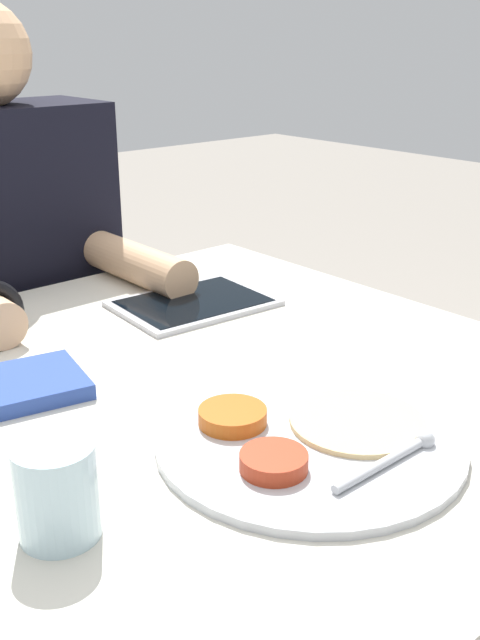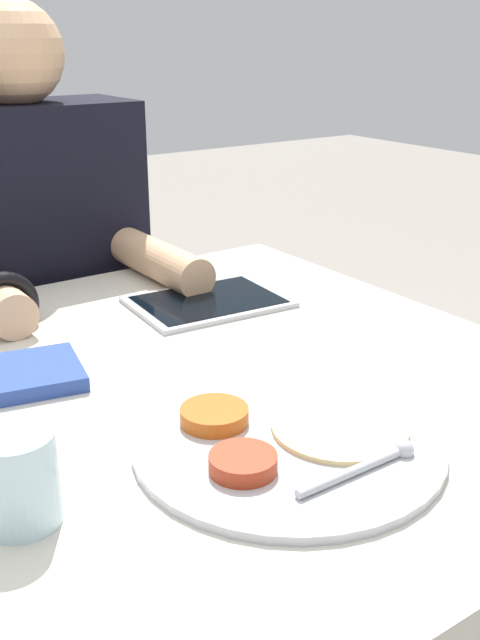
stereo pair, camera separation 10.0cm
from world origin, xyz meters
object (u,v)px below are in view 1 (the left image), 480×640
(person_diner, at_px, (14,359))
(drinking_glass, at_px, (57,491))
(thali_tray, at_px, (308,438))
(red_notebook, at_px, (14,389))
(tablet_device, at_px, (194,303))

(person_diner, distance_m, drinking_glass, 0.86)
(thali_tray, relative_size, red_notebook, 1.78)
(tablet_device, height_order, drinking_glass, drinking_glass)
(person_diner, xyz_separation_m, drinking_glass, (-0.30, -0.77, 0.22))
(thali_tray, height_order, red_notebook, thali_tray)
(red_notebook, height_order, person_diner, person_diner)
(thali_tray, height_order, person_diner, person_diner)
(person_diner, bearing_deg, red_notebook, -113.15)
(red_notebook, xyz_separation_m, person_diner, (0.21, 0.49, -0.19))
(tablet_device, relative_size, drinking_glass, 2.82)
(red_notebook, bearing_deg, person_diner, 66.85)
(red_notebook, relative_size, tablet_device, 0.74)
(thali_tray, distance_m, tablet_device, 0.46)
(tablet_device, bearing_deg, person_diner, 112.27)
(red_notebook, xyz_separation_m, drinking_glass, (-0.09, -0.28, 0.04))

